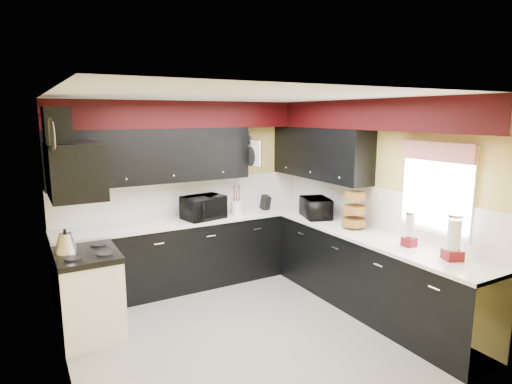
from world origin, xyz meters
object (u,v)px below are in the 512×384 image
kettle (66,243)px  toaster_oven (204,207)px  utensil_crock (237,207)px  knife_block (265,203)px  microwave (316,208)px

kettle → toaster_oven: bearing=18.0°
utensil_crock → knife_block: (0.49, 0.03, 0.01)m
utensil_crock → toaster_oven: bearing=-176.9°
kettle → microwave: bearing=-2.2°
microwave → utensil_crock: 1.11m
microwave → knife_block: bearing=42.8°
toaster_oven → utensil_crock: toaster_oven is taller
microwave → kettle: 3.13m
toaster_oven → microwave: bearing=-38.4°
toaster_oven → utensil_crock: bearing=-7.9°
knife_block → kettle: bearing=-170.6°
utensil_crock → knife_block: 0.49m
knife_block → kettle: size_ratio=0.93×
toaster_oven → utensil_crock: (0.51, 0.03, -0.06)m
utensil_crock → kettle: 2.37m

